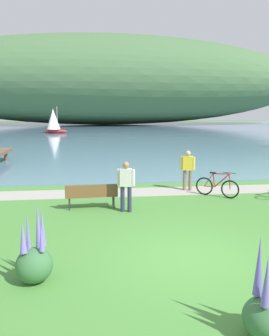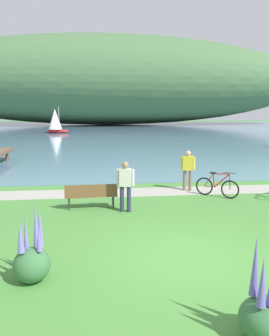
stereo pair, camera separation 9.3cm
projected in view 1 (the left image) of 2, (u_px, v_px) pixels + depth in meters
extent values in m
plane|color=#478438|center=(191.00, 258.00, 8.04)|extent=(200.00, 200.00, 0.00)
cube|color=#5B7F9E|center=(108.00, 131.00, 55.23)|extent=(180.00, 80.00, 0.04)
ellipsoid|color=#42663D|center=(106.00, 81.00, 75.56)|extent=(91.23, 28.00, 19.20)
cube|color=#A39E93|center=(148.00, 192.00, 14.44)|extent=(60.00, 1.50, 0.01)
cube|color=brown|center=(92.00, 195.00, 12.02)|extent=(1.82, 0.56, 0.05)
cube|color=brown|center=(92.00, 191.00, 11.78)|extent=(1.80, 0.12, 0.40)
cylinder|color=#2D2D33|center=(70.00, 201.00, 12.10)|extent=(0.05, 0.05, 0.45)
cylinder|color=#2D2D33|center=(113.00, 200.00, 12.34)|extent=(0.05, 0.05, 0.45)
cylinder|color=#2D2D33|center=(69.00, 204.00, 11.77)|extent=(0.05, 0.05, 0.45)
cylinder|color=#2D2D33|center=(114.00, 202.00, 12.01)|extent=(0.05, 0.05, 0.45)
torus|color=black|center=(230.00, 189.00, 13.33)|extent=(0.59, 0.50, 0.72)
torus|color=black|center=(204.00, 186.00, 13.89)|extent=(0.59, 0.50, 0.72)
cylinder|color=red|center=(222.00, 181.00, 13.46)|extent=(0.50, 0.42, 0.61)
cylinder|color=red|center=(221.00, 174.00, 13.44)|extent=(0.53, 0.45, 0.09)
cylinder|color=red|center=(214.00, 180.00, 13.64)|extent=(0.12, 0.11, 0.54)
cylinder|color=red|center=(209.00, 186.00, 13.78)|extent=(0.35, 0.29, 0.05)
cylinder|color=red|center=(209.00, 180.00, 13.76)|extent=(0.30, 0.26, 0.56)
cylinder|color=red|center=(230.00, 182.00, 13.30)|extent=(0.09, 0.08, 0.60)
cube|color=black|center=(213.00, 173.00, 13.61)|extent=(0.25, 0.23, 0.05)
cylinder|color=black|center=(230.00, 173.00, 13.25)|extent=(0.39, 0.32, 0.02)
cylinder|color=#72604C|center=(184.00, 180.00, 14.66)|extent=(0.14, 0.14, 0.88)
cylinder|color=#72604C|center=(190.00, 180.00, 14.60)|extent=(0.14, 0.14, 0.88)
cube|color=yellow|center=(188.00, 163.00, 14.51)|extent=(0.43, 0.35, 0.60)
sphere|color=tan|center=(188.00, 153.00, 14.44)|extent=(0.22, 0.22, 0.22)
cylinder|color=yellow|center=(182.00, 163.00, 14.57)|extent=(0.09, 0.09, 0.56)
cylinder|color=yellow|center=(194.00, 163.00, 14.44)|extent=(0.09, 0.09, 0.56)
cylinder|color=#282D47|center=(123.00, 199.00, 11.61)|extent=(0.14, 0.14, 0.88)
cylinder|color=#282D47|center=(130.00, 199.00, 11.57)|extent=(0.14, 0.14, 0.88)
cube|color=silver|center=(126.00, 177.00, 11.46)|extent=(0.43, 0.31, 0.60)
sphere|color=#9E7051|center=(126.00, 165.00, 11.39)|extent=(0.22, 0.22, 0.22)
cylinder|color=silver|center=(118.00, 177.00, 11.50)|extent=(0.09, 0.09, 0.56)
cylinder|color=silver|center=(134.00, 178.00, 11.42)|extent=(0.09, 0.09, 0.56)
ellipsoid|color=#386B3D|center=(269.00, 319.00, 5.15)|extent=(0.80, 0.80, 0.65)
cylinder|color=#386B3D|center=(257.00, 298.00, 5.24)|extent=(0.02, 0.02, 0.12)
cone|color=#6B5BB7|center=(259.00, 266.00, 5.15)|extent=(0.14, 0.14, 0.94)
cylinder|color=#386B3D|center=(265.00, 310.00, 4.94)|extent=(0.02, 0.02, 0.12)
cone|color=#6B5BB7|center=(267.00, 282.00, 4.86)|extent=(0.14, 0.14, 0.75)
ellipsoid|color=#386B3D|center=(34.00, 265.00, 6.85)|extent=(0.73, 0.73, 0.71)
cylinder|color=#386B3D|center=(39.00, 249.00, 6.95)|extent=(0.02, 0.02, 0.12)
cone|color=#7A6BC6|center=(38.00, 225.00, 6.86)|extent=(0.13, 0.13, 0.92)
cylinder|color=#386B3D|center=(29.00, 252.00, 6.83)|extent=(0.02, 0.02, 0.12)
cone|color=#7A6BC6|center=(28.00, 231.00, 6.76)|extent=(0.10, 0.10, 0.75)
cylinder|color=#386B3D|center=(42.00, 254.00, 6.72)|extent=(0.02, 0.02, 0.12)
cone|color=#7A6BC6|center=(41.00, 238.00, 6.67)|extent=(0.11, 0.11, 0.53)
cylinder|color=#386B3D|center=(43.00, 249.00, 6.99)|extent=(0.02, 0.02, 0.12)
cone|color=#7A6BC6|center=(42.00, 227.00, 6.92)|extent=(0.13, 0.13, 0.79)
cylinder|color=#386B3D|center=(24.00, 256.00, 6.65)|extent=(0.02, 0.02, 0.12)
cone|color=#7A6BC6|center=(23.00, 237.00, 6.59)|extent=(0.14, 0.14, 0.62)
ellipsoid|color=#B22323|center=(56.00, 131.00, 49.31)|extent=(3.23, 1.00, 0.56)
cylinder|color=#B2B2B2|center=(57.00, 118.00, 49.02)|extent=(0.08, 0.08, 3.20)
cone|color=white|center=(53.00, 119.00, 49.00)|extent=(1.96, 1.96, 2.88)
cylinder|color=brown|center=(6.00, 157.00, 22.92)|extent=(0.20, 0.20, 0.60)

